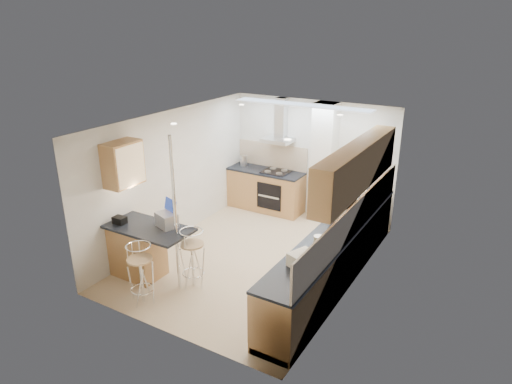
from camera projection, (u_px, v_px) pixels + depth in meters
The scene contains 16 objects.
ground at pixel (255, 258), 8.21m from camera, with size 4.80×4.80×0.00m, color #D2BB8C.
room_shell at pixel (282, 174), 7.81m from camera, with size 3.64×4.84×2.51m.
right_counter at pixel (335, 256), 7.33m from camera, with size 0.63×4.40×0.92m.
back_counter at pixel (266, 190), 10.19m from camera, with size 1.70×0.63×0.92m.
peninsula at pixel (150, 253), 7.40m from camera, with size 1.47×0.72×0.94m.
microwave at pixel (346, 211), 7.54m from camera, with size 0.50×0.34×0.28m, color white.
laptop at pixel (167, 220), 7.21m from camera, with size 0.33×0.25×0.23m, color #A9ABB2.
bag at pixel (120, 220), 7.35m from camera, with size 0.21×0.15×0.11m, color black.
bar_stool_near at pixel (141, 274), 6.78m from camera, with size 0.39×0.39×0.96m, color tan, non-canonical shape.
bar_stool_end at pixel (193, 258), 7.21m from camera, with size 0.40×0.40×0.98m, color tan, non-canonical shape.
jar_a at pixel (360, 205), 7.93m from camera, with size 0.12×0.12×0.18m, color white.
jar_b at pixel (364, 195), 8.38m from camera, with size 0.11×0.11×0.17m, color white.
jar_c at pixel (318, 242), 6.56m from camera, with size 0.14×0.14×0.20m, color #ACA78A.
jar_d at pixel (336, 231), 6.98m from camera, with size 0.10×0.10×0.13m, color white.
bread_bin at pixel (303, 259), 6.11m from camera, with size 0.28×0.35×0.19m, color white.
kettle at pixel (244, 160), 10.34m from camera, with size 0.16×0.16×0.22m, color silver.
Camera 1 is at (3.70, -6.24, 4.02)m, focal length 32.00 mm.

